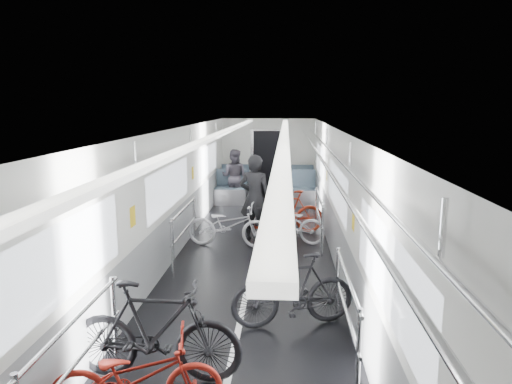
% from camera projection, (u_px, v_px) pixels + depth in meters
% --- Properties ---
extents(car_shell, '(3.02, 14.01, 2.41)m').
position_uv_depth(car_shell, '(259.00, 185.00, 9.79)').
color(car_shell, black).
rests_on(car_shell, ground).
extents(bike_left_near, '(1.62, 0.81, 0.81)m').
position_uv_depth(bike_left_near, '(137.00, 377.00, 4.12)').
color(bike_left_near, '#AB2015').
rests_on(bike_left_near, floor).
extents(bike_left_mid, '(1.82, 0.57, 1.08)m').
position_uv_depth(bike_left_mid, '(156.00, 331.00, 4.68)').
color(bike_left_mid, black).
rests_on(bike_left_mid, floor).
extents(bike_left_far, '(1.75, 0.76, 0.89)m').
position_uv_depth(bike_left_far, '(229.00, 225.00, 9.19)').
color(bike_left_far, silver).
rests_on(bike_left_far, floor).
extents(bike_right_near, '(1.68, 0.85, 0.97)m').
position_uv_depth(bike_right_near, '(293.00, 290.00, 5.86)').
color(bike_right_near, black).
rests_on(bike_right_near, floor).
extents(bike_right_mid, '(1.69, 1.00, 0.84)m').
position_uv_depth(bike_right_mid, '(287.00, 223.00, 9.48)').
color(bike_right_mid, '#9F9FA3').
rests_on(bike_right_mid, floor).
extents(bike_right_far, '(1.66, 0.66, 0.97)m').
position_uv_depth(bike_right_far, '(288.00, 212.00, 10.16)').
color(bike_right_far, maroon).
rests_on(bike_right_far, floor).
extents(bike_aisle, '(1.00, 1.72, 0.85)m').
position_uv_depth(bike_aisle, '(264.00, 223.00, 9.46)').
color(bike_aisle, black).
rests_on(bike_aisle, floor).
extents(person_standing, '(0.75, 0.58, 1.83)m').
position_uv_depth(person_standing, '(255.00, 198.00, 9.48)').
color(person_standing, black).
rests_on(person_standing, floor).
extents(person_seated, '(0.88, 0.75, 1.58)m').
position_uv_depth(person_seated, '(234.00, 177.00, 13.18)').
color(person_seated, '#322E36').
rests_on(person_seated, floor).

